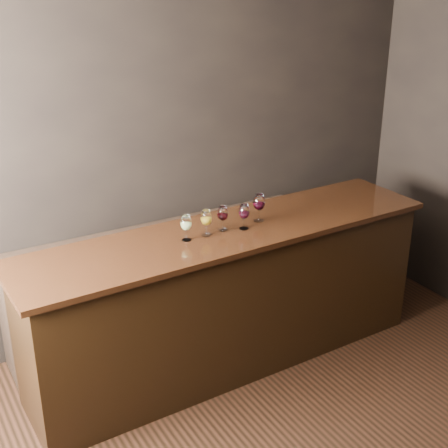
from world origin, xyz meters
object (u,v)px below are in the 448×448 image
glass_white (186,223)px  glass_red_a (223,214)px  glass_amber (206,218)px  back_bar_shelf (165,282)px  glass_red_b (244,212)px  glass_red_c (259,203)px  bar_counter (230,300)px

glass_white → glass_red_a: (0.29, 0.02, -0.00)m
glass_white → glass_amber: bearing=1.8°
glass_white → glass_amber: glass_amber is taller
glass_white → glass_amber: (0.15, 0.00, 0.00)m
back_bar_shelf → glass_white: glass_white is taller
glass_amber → glass_red_a: glass_amber is taller
glass_amber → glass_red_b: size_ratio=1.00×
glass_amber → glass_red_c: bearing=4.5°
bar_counter → glass_red_c: bearing=5.2°
glass_red_b → glass_red_a: bearing=159.6°
back_bar_shelf → glass_red_a: bearing=-73.2°
glass_red_a → glass_red_c: 0.31m
glass_white → glass_amber: 0.15m
glass_white → glass_red_b: (0.43, -0.03, 0.00)m
back_bar_shelf → glass_white: (-0.11, -0.62, 0.75)m
back_bar_shelf → glass_white: size_ratio=14.01×
glass_red_c → glass_white: bearing=-176.2°
bar_counter → glass_amber: size_ratio=16.31×
bar_counter → glass_white: bearing=-180.0°
glass_white → glass_red_b: glass_red_b is taller
back_bar_shelf → glass_red_a: (0.18, -0.60, 0.75)m
bar_counter → glass_red_b: bearing=-24.1°
glass_red_a → glass_white: bearing=-175.5°
bar_counter → glass_amber: (-0.19, -0.00, 0.68)m
glass_red_a → back_bar_shelf: bearing=106.8°
back_bar_shelf → glass_red_c: (0.49, -0.58, 0.77)m
glass_amber → glass_red_a: (0.14, 0.02, -0.00)m
bar_counter → glass_red_c: size_ratio=14.76×
glass_white → bar_counter: bearing=1.5°
glass_white → glass_amber: size_ratio=0.97×
back_bar_shelf → glass_red_b: (0.32, -0.65, 0.76)m
glass_amber → glass_red_a: size_ratio=1.03×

